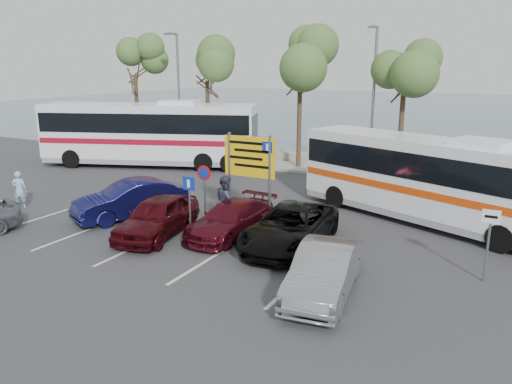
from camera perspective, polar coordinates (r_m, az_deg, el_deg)
The scene contains 24 objects.
ground at distance 18.16m, azimuth -8.40°, elevation -5.76°, with size 120.00×120.00×0.00m, color #37373A.
kerb_strip at distance 30.12m, azimuth 7.47°, elevation 2.52°, with size 44.00×2.40×0.15m, color #99988B.
seawall at distance 31.93m, azimuth 8.76°, elevation 3.56°, with size 48.00×0.80×0.60m, color gray.
sea at distance 74.63m, azimuth 20.19°, elevation 8.76°, with size 140.00×140.00×0.00m, color #3E4F64.
tree_far_left at distance 36.77m, azimuth -13.72°, elevation 14.19°, with size 3.20×3.20×7.60m.
tree_left at distance 33.13m, azimuth -5.63°, elevation 13.98°, with size 3.20×3.20×7.20m.
tree_mid at distance 30.05m, azimuth 5.12°, elevation 15.19°, with size 3.20×3.20×8.00m.
tree_right at distance 28.25m, azimuth 16.71°, elevation 13.73°, with size 3.20×3.20×7.40m.
street_lamp_left at distance 33.92m, azimuth -8.91°, elevation 11.51°, with size 0.45×1.15×8.01m.
street_lamp_right at distance 28.17m, azimuth 13.24°, elevation 10.75°, with size 0.45×1.15×8.01m.
direction_sign at distance 19.58m, azimuth -0.75°, elevation 3.26°, with size 2.20×0.12×3.60m.
sign_no_stop at distance 19.90m, azimuth -5.92°, elevation 0.85°, with size 0.60×0.08×2.35m.
sign_parking at distance 18.44m, azimuth -7.62°, elevation -0.63°, with size 0.50×0.07×2.25m.
sign_taxi at distance 15.90m, azimuth 25.08°, elevation -4.55°, with size 0.50×0.07×2.20m.
lane_markings at distance 18.11m, azimuth -13.21°, elevation -6.04°, with size 12.02×4.20×0.01m, color silver, non-canonical shape.
coach_bus_left at distance 31.83m, azimuth -12.04°, elevation 6.31°, with size 13.35×7.18×4.11m.
coach_bus_right at distance 20.85m, azimuth 19.71°, elevation 0.95°, with size 11.61×6.54×3.59m.
car_blue at distance 21.27m, azimuth -14.09°, elevation -0.85°, with size 1.64×4.71×1.55m, color #0E1043.
car_maroon at distance 18.54m, azimuth -2.90°, elevation -3.14°, with size 1.77×4.35×1.26m, color #520D19.
car_red at distance 18.84m, azimuth -11.19°, elevation -2.75°, with size 1.76×4.38×1.49m, color #440910.
suv_black at distance 17.46m, azimuth 3.90°, elevation -3.99°, with size 2.37×5.13×1.43m, color black.
car_silver_b at distance 13.99m, azimuth 7.83°, elevation -8.94°, with size 1.49×4.26×1.40m, color gray.
pedestrian_near at distance 24.36m, azimuth -25.42°, elevation 0.24°, with size 0.61×0.40×1.68m, color #98BADD.
pedestrian_far at distance 19.67m, azimuth -3.45°, elevation -1.00°, with size 0.97×0.75×1.99m, color #353A50.
Camera 1 is at (10.23, -13.66, 6.21)m, focal length 35.00 mm.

